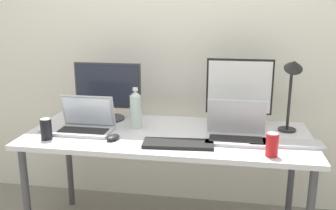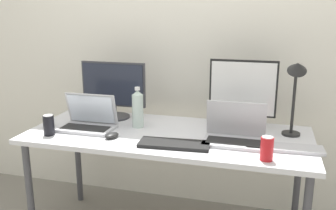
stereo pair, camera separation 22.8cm
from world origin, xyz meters
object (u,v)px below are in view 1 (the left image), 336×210
(monitor_center, at_px, (239,91))
(soda_can_by_laptop, at_px, (272,145))
(water_bottle, at_px, (136,110))
(keyboard_main, at_px, (178,144))
(desk_lamp, at_px, (292,80))
(soda_can_near_keyboard, at_px, (46,129))
(mouse_by_laptop, at_px, (44,128))
(monitor_left, at_px, (108,90))
(laptop_secondary, at_px, (236,131))
(keyboard_aux, at_px, (286,144))
(work_desk, at_px, (168,142))
(laptop_silver, at_px, (86,123))
(mouse_by_keyboard, at_px, (113,137))

(monitor_center, bearing_deg, soda_can_by_laptop, -71.47)
(water_bottle, bearing_deg, keyboard_main, -40.95)
(water_bottle, xyz_separation_m, desk_lamp, (0.96, 0.06, 0.21))
(water_bottle, relative_size, soda_can_near_keyboard, 2.11)
(mouse_by_laptop, bearing_deg, water_bottle, 4.99)
(monitor_left, height_order, soda_can_by_laptop, monitor_left)
(soda_can_near_keyboard, bearing_deg, monitor_center, 21.92)
(mouse_by_laptop, height_order, desk_lamp, desk_lamp)
(monitor_center, relative_size, laptop_secondary, 1.28)
(laptop_secondary, bearing_deg, soda_can_near_keyboard, -171.04)
(keyboard_aux, bearing_deg, soda_can_near_keyboard, -177.62)
(laptop_secondary, bearing_deg, keyboard_aux, -10.19)
(monitor_left, distance_m, keyboard_main, 0.72)
(mouse_by_laptop, xyz_separation_m, water_bottle, (0.56, 0.16, 0.10))
(monitor_center, distance_m, soda_can_by_laptop, 0.56)
(work_desk, height_order, laptop_silver, laptop_silver)
(laptop_secondary, distance_m, water_bottle, 0.65)
(laptop_silver, height_order, soda_can_by_laptop, laptop_silver)
(laptop_silver, height_order, water_bottle, water_bottle)
(mouse_by_keyboard, height_order, water_bottle, water_bottle)
(laptop_secondary, xyz_separation_m, keyboard_aux, (0.28, -0.05, -0.04))
(mouse_by_laptop, bearing_deg, keyboard_aux, -11.23)
(monitor_left, height_order, keyboard_aux, monitor_left)
(keyboard_main, relative_size, soda_can_near_keyboard, 3.17)
(work_desk, xyz_separation_m, laptop_secondary, (0.41, -0.05, 0.12))
(work_desk, relative_size, desk_lamp, 3.60)
(mouse_by_keyboard, distance_m, soda_can_by_laptop, 0.90)
(soda_can_by_laptop, relative_size, desk_lamp, 0.26)
(mouse_by_keyboard, relative_size, water_bottle, 0.37)
(monitor_left, height_order, monitor_center, monitor_center)
(mouse_by_keyboard, bearing_deg, work_desk, 52.65)
(soda_can_by_laptop, bearing_deg, monitor_left, 154.56)
(desk_lamp, bearing_deg, soda_can_by_laptop, -109.13)
(keyboard_aux, bearing_deg, laptop_silver, 174.91)
(mouse_by_laptop, bearing_deg, desk_lamp, -2.74)
(keyboard_main, height_order, keyboard_aux, same)
(laptop_silver, bearing_deg, laptop_secondary, 0.05)
(monitor_left, relative_size, keyboard_aux, 1.12)
(mouse_by_keyboard, distance_m, desk_lamp, 1.12)
(desk_lamp, bearing_deg, mouse_by_keyboard, -163.78)
(soda_can_near_keyboard, bearing_deg, laptop_secondary, 8.96)
(monitor_left, relative_size, mouse_by_keyboard, 4.76)
(laptop_silver, relative_size, desk_lamp, 0.71)
(monitor_left, relative_size, soda_can_near_keyboard, 3.67)
(keyboard_main, distance_m, mouse_by_laptop, 0.88)
(monitor_center, distance_m, desk_lamp, 0.34)
(work_desk, distance_m, laptop_secondary, 0.43)
(laptop_silver, bearing_deg, soda_can_near_keyboard, -135.42)
(soda_can_near_keyboard, relative_size, desk_lamp, 0.26)
(laptop_silver, height_order, mouse_by_keyboard, laptop_silver)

